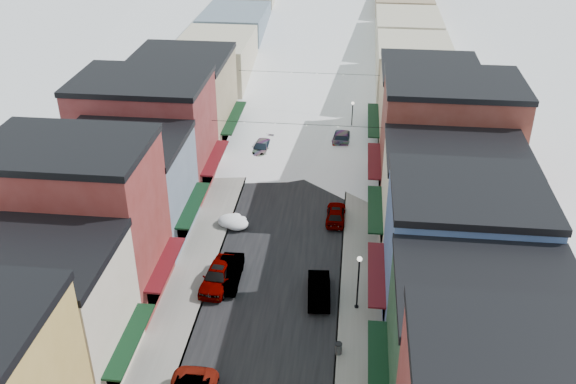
% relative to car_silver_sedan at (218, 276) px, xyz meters
% --- Properties ---
extents(road, '(10.00, 160.00, 0.01)m').
position_rel_car_silver_sedan_xyz_m(road, '(4.30, 37.40, -0.85)').
color(road, black).
rests_on(road, ground).
extents(sidewalk_left, '(3.20, 160.00, 0.15)m').
position_rel_car_silver_sedan_xyz_m(sidewalk_left, '(-2.30, 37.40, -0.78)').
color(sidewalk_left, gray).
rests_on(sidewalk_left, ground).
extents(sidewalk_right, '(3.20, 160.00, 0.15)m').
position_rel_car_silver_sedan_xyz_m(sidewalk_right, '(10.90, 37.40, -0.78)').
color(sidewalk_right, gray).
rests_on(sidewalk_right, ground).
extents(curb_left, '(0.10, 160.00, 0.15)m').
position_rel_car_silver_sedan_xyz_m(curb_left, '(-0.75, 37.40, -0.78)').
color(curb_left, slate).
rests_on(curb_left, ground).
extents(curb_right, '(0.10, 160.00, 0.15)m').
position_rel_car_silver_sedan_xyz_m(curb_right, '(9.35, 37.40, -0.78)').
color(curb_right, slate).
rests_on(curb_right, ground).
extents(bldg_l_cream, '(11.30, 8.20, 9.50)m').
position_rel_car_silver_sedan_xyz_m(bldg_l_cream, '(-8.89, -10.10, 3.91)').
color(bldg_l_cream, beige).
rests_on(bldg_l_cream, ground).
extents(bldg_l_brick_near, '(12.30, 8.20, 12.50)m').
position_rel_car_silver_sedan_xyz_m(bldg_l_brick_near, '(-9.39, -2.10, 5.40)').
color(bldg_l_brick_near, maroon).
rests_on(bldg_l_brick_near, ground).
extents(bldg_l_grayblue, '(11.30, 9.20, 9.00)m').
position_rel_car_silver_sedan_xyz_m(bldg_l_grayblue, '(-8.89, 6.40, 3.65)').
color(bldg_l_grayblue, slate).
rests_on(bldg_l_grayblue, ground).
extents(bldg_l_brick_far, '(13.30, 9.20, 11.00)m').
position_rel_car_silver_sedan_xyz_m(bldg_l_brick_far, '(-9.89, 15.40, 4.65)').
color(bldg_l_brick_far, maroon).
rests_on(bldg_l_brick_far, ground).
extents(bldg_l_tan, '(11.30, 11.20, 10.00)m').
position_rel_car_silver_sedan_xyz_m(bldg_l_tan, '(-8.89, 25.40, 4.15)').
color(bldg_l_tan, '#9B8866').
rests_on(bldg_l_tan, ground).
extents(bldg_r_green, '(11.30, 9.20, 9.50)m').
position_rel_car_silver_sedan_xyz_m(bldg_r_green, '(17.49, -10.60, 3.90)').
color(bldg_r_green, '#1D3D26').
rests_on(bldg_r_green, ground).
extents(bldg_r_blue, '(11.30, 9.20, 10.50)m').
position_rel_car_silver_sedan_xyz_m(bldg_r_blue, '(17.49, -1.60, 4.40)').
color(bldg_r_blue, '#3F5A90').
rests_on(bldg_r_blue, ground).
extents(bldg_r_cream, '(12.30, 9.20, 9.00)m').
position_rel_car_silver_sedan_xyz_m(bldg_r_cream, '(17.99, 7.40, 3.65)').
color(bldg_r_cream, beige).
rests_on(bldg_r_cream, ground).
extents(bldg_r_brick_far, '(13.30, 9.20, 11.50)m').
position_rel_car_silver_sedan_xyz_m(bldg_r_brick_far, '(18.49, 16.40, 4.90)').
color(bldg_r_brick_far, maroon).
rests_on(bldg_r_brick_far, ground).
extents(bldg_r_tan, '(11.30, 11.20, 9.50)m').
position_rel_car_silver_sedan_xyz_m(bldg_r_tan, '(17.49, 26.40, 3.90)').
color(bldg_r_tan, tan).
rests_on(bldg_r_tan, ground).
extents(distant_blocks, '(34.00, 55.00, 8.00)m').
position_rel_car_silver_sedan_xyz_m(distant_blocks, '(4.30, 60.40, 3.15)').
color(distant_blocks, gray).
rests_on(distant_blocks, ground).
extents(overhead_cables, '(16.40, 15.04, 0.04)m').
position_rel_car_silver_sedan_xyz_m(overhead_cables, '(4.30, 24.90, 5.35)').
color(overhead_cables, black).
rests_on(overhead_cables, ground).
extents(car_silver_sedan, '(2.48, 5.17, 1.71)m').
position_rel_car_silver_sedan_xyz_m(car_silver_sedan, '(0.00, 0.00, 0.00)').
color(car_silver_sedan, gray).
rests_on(car_silver_sedan, ground).
extents(car_dark_hatch, '(1.72, 4.74, 1.55)m').
position_rel_car_silver_sedan_xyz_m(car_dark_hatch, '(0.80, 0.57, -0.08)').
color(car_dark_hatch, black).
rests_on(car_dark_hatch, ground).
extents(car_silver_wagon, '(2.43, 4.88, 1.36)m').
position_rel_car_silver_sedan_xyz_m(car_silver_wagon, '(0.00, 23.34, -0.17)').
color(car_silver_wagon, '#A2A6AB').
rests_on(car_silver_wagon, ground).
extents(car_green_sedan, '(2.00, 4.84, 1.56)m').
position_rel_car_silver_sedan_xyz_m(car_green_sedan, '(7.80, -0.65, -0.07)').
color(car_green_sedan, black).
rests_on(car_green_sedan, ground).
extents(car_gray_suv, '(1.73, 4.23, 1.44)m').
position_rel_car_silver_sedan_xyz_m(car_gray_suv, '(8.60, 10.38, -0.13)').
color(car_gray_suv, gray).
rests_on(car_gray_suv, ground).
extents(car_black_sedan, '(2.54, 5.73, 1.63)m').
position_rel_car_silver_sedan_xyz_m(car_black_sedan, '(8.60, 26.79, -0.04)').
color(car_black_sedan, black).
rests_on(car_black_sedan, ground).
extents(car_lane_silver, '(2.18, 5.08, 1.71)m').
position_rel_car_silver_sedan_xyz_m(car_lane_silver, '(2.70, 39.85, 0.00)').
color(car_lane_silver, '#989A9F').
rests_on(car_lane_silver, ground).
extents(car_lane_white, '(3.52, 6.28, 1.66)m').
position_rel_car_silver_sedan_xyz_m(car_lane_white, '(6.34, 53.28, -0.02)').
color(car_lane_white, silver).
rests_on(car_lane_white, ground).
extents(trash_can, '(0.50, 0.50, 0.85)m').
position_rel_car_silver_sedan_xyz_m(trash_can, '(9.50, -6.64, -0.27)').
color(trash_can, '#515255').
rests_on(trash_can, sidewalk_right).
extents(streetlamp_near, '(0.37, 0.37, 4.48)m').
position_rel_car_silver_sedan_xyz_m(streetlamp_near, '(10.65, -1.72, 2.12)').
color(streetlamp_near, black).
rests_on(streetlamp_near, sidewalk_right).
extents(streetlamp_far, '(0.35, 0.35, 4.21)m').
position_rel_car_silver_sedan_xyz_m(streetlamp_far, '(9.57, 28.58, 1.95)').
color(streetlamp_far, black).
rests_on(streetlamp_far, sidewalk_right).
extents(snow_pile_mid, '(2.34, 2.64, 0.99)m').
position_rel_car_silver_sedan_xyz_m(snow_pile_mid, '(-0.58, 8.60, -0.38)').
color(snow_pile_mid, white).
rests_on(snow_pile_mid, ground).
extents(snow_pile_far, '(2.06, 2.47, 0.87)m').
position_rel_car_silver_sedan_xyz_m(snow_pile_far, '(0.02, 8.25, -0.44)').
color(snow_pile_far, white).
rests_on(snow_pile_far, ground).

